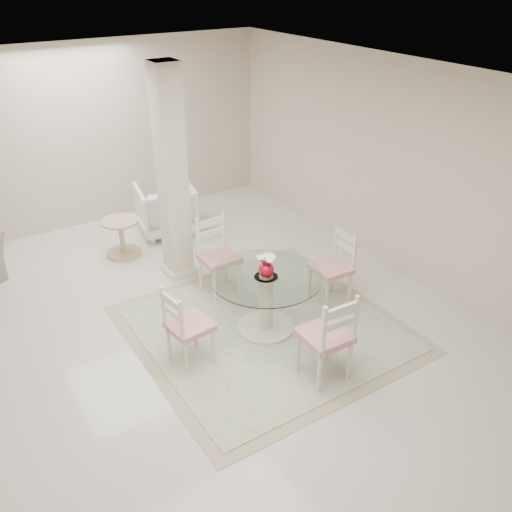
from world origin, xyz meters
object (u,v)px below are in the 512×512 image
dining_chair_east (336,261)px  dining_chair_west (184,322)px  dining_chair_north (216,250)px  armchair_white (166,208)px  side_table (122,239)px  red_vase (267,265)px  dining_table (266,303)px  column (172,177)px  dining_chair_south (330,332)px

dining_chair_east → dining_chair_west: bearing=-85.0°
dining_chair_north → armchair_white: dining_chair_north is taller
side_table → dining_chair_east: bearing=-55.5°
dining_chair_north → side_table: size_ratio=2.06×
red_vase → armchair_white: red_vase is taller
dining_table → dining_chair_east: bearing=2.6°
column → dining_chair_south: (0.32, -2.68, -0.77)m
dining_table → red_vase: red_vase is taller
dining_chair_south → armchair_white: (0.08, 3.92, -0.21)m
dining_chair_south → side_table: size_ratio=2.10×
dining_chair_north → dining_chair_south: 2.04m
side_table → dining_table: bearing=-74.5°
red_vase → dining_chair_north: 1.06m
dining_chair_east → column: bearing=-139.2°
dining_chair_west → armchair_white: bearing=-27.8°
dining_chair_east → dining_chair_south: size_ratio=0.95×
column → dining_table: column is taller
dining_chair_east → dining_chair_north: bearing=-130.3°
dining_table → side_table: size_ratio=2.30×
dining_chair_east → dining_chair_north: (-1.06, 0.97, 0.02)m
dining_table → dining_chair_north: dining_chair_north is taller
red_vase → side_table: red_vase is taller
dining_table → red_vase: bearing=-33.7°
dining_chair_west → armchair_white: dining_chair_west is taller
armchair_white → side_table: size_ratio=1.57×
armchair_white → dining_chair_south: bearing=99.8°
column → red_vase: size_ratio=10.42×
red_vase → side_table: bearing=105.5°
column → dining_chair_north: size_ratio=2.50×
column → dining_chair_north: bearing=-70.6°
side_table → armchair_white: bearing=22.3°
dining_table → dining_chair_south: (0.05, -1.02, 0.23)m
red_vase → dining_chair_west: bearing=-177.0°
red_vase → dining_chair_east: 1.05m
red_vase → column: bearing=99.5°
column → dining_chair_south: bearing=-83.2°
dining_chair_south → side_table: (-0.75, 3.58, -0.34)m
column → dining_chair_east: 2.22m
dining_chair_west → side_table: 2.65m
dining_chair_north → side_table: bearing=113.3°
column → dining_chair_west: (-0.74, -1.71, -0.82)m
column → dining_chair_north: column is taller
column → red_vase: 1.76m
red_vase → dining_chair_east: size_ratio=0.25×
column → dining_chair_north: 1.03m
armchair_white → side_table: bearing=33.3°
red_vase → armchair_white: bearing=87.6°
dining_chair_north → dining_table: bearing=-87.2°
red_vase → dining_table: bearing=146.3°
red_vase → dining_chair_north: size_ratio=0.24×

